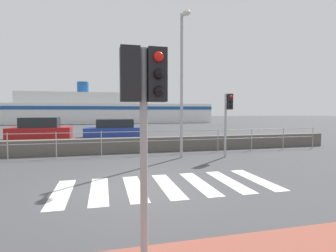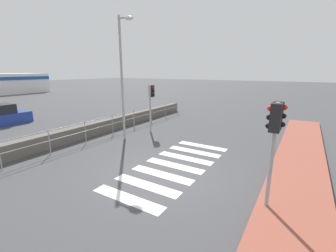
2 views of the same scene
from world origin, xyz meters
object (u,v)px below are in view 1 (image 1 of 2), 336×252
object	(u,v)px
traffic_light_near	(143,95)
parked_car_blue	(115,130)
traffic_light_far	(228,111)
streetlamp	(183,69)
parked_car_red	(40,130)
ferry_boat	(104,110)

from	to	relation	value
traffic_light_near	parked_car_blue	bearing A→B (deg)	88.90
traffic_light_near	traffic_light_far	xyz separation A→B (m)	(4.75, 7.07, -0.21)
streetlamp	parked_car_red	size ratio (longest dim) A/B	1.48
ferry_boat	parked_car_red	world-z (taller)	ferry_boat
ferry_boat	parked_car_red	bearing A→B (deg)	-100.20
traffic_light_near	traffic_light_far	size ratio (longest dim) A/B	1.03
traffic_light_far	parked_car_blue	size ratio (longest dim) A/B	0.61
streetlamp	parked_car_blue	size ratio (longest dim) A/B	1.35
traffic_light_far	streetlamp	bearing A→B (deg)	174.32
traffic_light_near	parked_car_red	size ratio (longest dim) A/B	0.69
traffic_light_near	ferry_boat	bearing A→B (deg)	90.66
parked_car_red	parked_car_blue	world-z (taller)	parked_car_red
streetlamp	parked_car_red	distance (m)	12.59
traffic_light_far	parked_car_red	bearing A→B (deg)	134.64
traffic_light_far	parked_car_red	size ratio (longest dim) A/B	0.67
traffic_light_near	parked_car_red	bearing A→B (deg)	106.15
traffic_light_far	ferry_boat	distance (m)	34.54
traffic_light_near	ferry_boat	distance (m)	41.21
parked_car_red	streetlamp	bearing A→B (deg)	-51.39
parked_car_red	traffic_light_near	bearing A→B (deg)	-73.85
traffic_light_near	streetlamp	world-z (taller)	streetlamp
streetlamp	parked_car_blue	world-z (taller)	streetlamp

